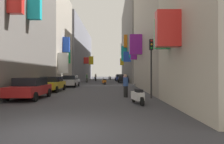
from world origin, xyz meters
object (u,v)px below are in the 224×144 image
Objects in this scene: parked_car_white at (120,77)px; parked_car_blue at (121,78)px; parked_car_black at (124,79)px; traffic_light_near_corner at (152,58)px; pedestrian_mid_street at (125,81)px; scooter_white at (139,96)px; parked_car_yellow at (53,83)px; parked_car_silver at (72,81)px; scooter_silver at (111,78)px; pedestrian_crossing at (127,86)px; pedestrian_near_right at (88,78)px; pedestrian_near_left at (97,77)px; scooter_orange at (105,82)px; parked_car_red at (31,88)px; scooter_blue at (96,78)px.

parked_car_blue is at bearing -89.94° from parked_car_white.
parked_car_black is 0.99× the size of traffic_light_near_corner.
parked_car_blue is 19.03m from pedestrian_mid_street.
parked_car_yellow is at bearing 132.30° from scooter_white.
parked_car_silver is 2.37× the size of scooter_silver.
scooter_silver is 44.20m from scooter_white.
pedestrian_crossing is 1.03× the size of pedestrian_mid_street.
scooter_silver is at bearing 122.58° from parked_car_white.
pedestrian_near_right is at bearing -115.68° from parked_car_white.
pedestrian_near_right is (-1.01, -8.16, 0.02)m from pedestrian_near_left.
scooter_orange is (-3.00, -13.83, -0.34)m from parked_car_blue.
parked_car_silver is at bearing -127.92° from scooter_orange.
pedestrian_near_left reaches higher than parked_car_red.
parked_car_white is 8.20m from scooter_blue.
parked_car_white reaches higher than parked_car_black.
pedestrian_crossing is (2.25, -16.68, 0.37)m from scooter_orange.
parked_car_yellow reaches higher than parked_car_white.
parked_car_yellow reaches higher than scooter_white.
pedestrian_near_left reaches higher than scooter_white.
pedestrian_crossing is at bearing -91.13° from parked_car_white.
pedestrian_crossing is (-0.74, -30.51, 0.03)m from parked_car_blue.
parked_car_blue is 2.50× the size of scooter_orange.
parked_car_silver is 12.24m from pedestrian_near_right.
parked_car_white is 40.46m from scooter_white.
scooter_silver is 1.05× the size of pedestrian_near_left.
parked_car_silver reaches higher than parked_car_black.
scooter_silver is 1.03× the size of pedestrian_near_right.
scooter_white is at bearing -90.39° from parked_car_white.
pedestrian_crossing is (5.80, -42.17, 0.37)m from scooter_blue.
parked_car_silver is 26.83m from parked_car_white.
traffic_light_near_corner reaches higher than parked_car_white.
parked_car_red reaches higher than scooter_blue.
pedestrian_crossing reaches higher than pedestrian_mid_street.
parked_car_red is 42.15m from scooter_silver.
scooter_blue is (0.60, 30.81, -0.31)m from parked_car_silver.
parked_car_silver is 20.45m from pedestrian_near_left.
parked_car_silver is 1.03× the size of parked_car_black.
pedestrian_near_right reaches higher than parked_car_blue.
parked_car_silver is (0.24, 12.29, 0.01)m from parked_car_red.
pedestrian_crossing is (-0.73, -37.23, 0.11)m from parked_car_white.
scooter_white is at bearing -90.69° from pedestrian_mid_street.
pedestrian_near_right is at bearing 86.73° from parked_car_yellow.
scooter_silver is 40.96m from pedestrian_crossing.
pedestrian_mid_street is (2.89, -5.20, 0.34)m from scooter_orange.
parked_car_blue is at bearing 88.61° from pedestrian_crossing.
parked_car_silver is 13.04m from pedestrian_crossing.
parked_car_red is 2.41× the size of pedestrian_near_left.
pedestrian_near_right is (0.81, 24.51, 0.10)m from parked_car_red.
scooter_silver is at bearing 80.84° from parked_car_silver.
parked_car_yellow is 2.58× the size of pedestrian_crossing.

